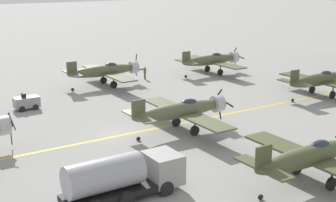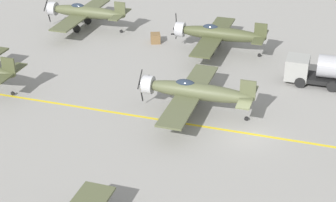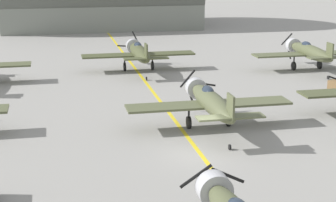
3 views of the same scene
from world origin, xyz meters
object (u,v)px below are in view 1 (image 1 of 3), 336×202
airplane_mid_left (106,71)px  airplane_mid_center (182,110)px  airplane_far_left (212,60)px  ground_crew_walking (145,72)px  airplane_far_center (321,80)px  airplane_mid_right (312,156)px  tow_tractor (27,102)px  fuel_tanker (124,176)px

airplane_mid_left → airplane_mid_center: size_ratio=1.00×
airplane_far_left → ground_crew_walking: bearing=-99.9°
airplane_far_center → airplane_mid_center: bearing=-98.7°
airplane_mid_left → ground_crew_walking: 6.50m
airplane_mid_right → airplane_mid_left: bearing=178.1°
airplane_mid_left → airplane_far_left: size_ratio=1.00×
airplane_far_left → airplane_mid_center: (18.91, -18.04, -0.00)m
airplane_mid_left → airplane_mid_center: (20.08, -1.86, 0.00)m
tow_tractor → airplane_far_center: bearing=66.9°
ground_crew_walking → airplane_mid_right: bearing=-11.2°
airplane_mid_left → airplane_far_left: 16.22m
airplane_far_left → tow_tractor: size_ratio=4.62×
fuel_tanker → airplane_mid_center: bearing=130.2°
airplane_mid_right → ground_crew_walking: (-34.88, 6.94, -1.07)m
airplane_mid_center → fuel_tanker: (8.88, -10.52, -0.50)m
airplane_mid_right → tow_tractor: bearing=-159.8°
airplane_mid_left → fuel_tanker: size_ratio=1.50×
airplane_mid_right → airplane_mid_left: (-33.86, 0.61, -0.00)m
airplane_far_center → airplane_mid_right: bearing=-65.2°
airplane_mid_right → fuel_tanker: size_ratio=1.50×
airplane_mid_right → ground_crew_walking: 35.58m
airplane_mid_right → airplane_far_center: (-15.60, 19.64, 0.00)m
airplane_far_left → tow_tractor: airplane_far_left is taller
airplane_mid_center → airplane_mid_left: bearing=166.5°
airplane_far_center → tow_tractor: 33.41m
fuel_tanker → airplane_far_left: bearing=134.2°
tow_tractor → ground_crew_walking: size_ratio=1.51×
airplane_far_center → airplane_mid_left: (-18.26, -19.03, -0.00)m
airplane_mid_left → tow_tractor: airplane_mid_left is taller
airplane_mid_left → tow_tractor: 12.84m
airplane_far_left → fuel_tanker: (27.79, -28.56, -0.50)m
airplane_far_left → fuel_tanker: bearing=-43.2°
ground_crew_walking → airplane_mid_left: bearing=-80.8°
airplane_mid_center → ground_crew_walking: size_ratio=6.97×
airplane_far_left → ground_crew_walking: size_ratio=6.97×
airplane_far_center → airplane_far_left: size_ratio=1.00×
airplane_mid_center → fuel_tanker: 13.78m
airplane_far_left → airplane_mid_right: bearing=-24.6°
airplane_mid_left → fuel_tanker: bearing=-37.3°
airplane_mid_center → tow_tractor: 17.90m
airplane_far_left → airplane_mid_center: bearing=-41.0°
airplane_far_center → tow_tractor: airplane_far_center is taller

